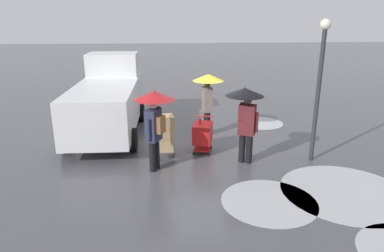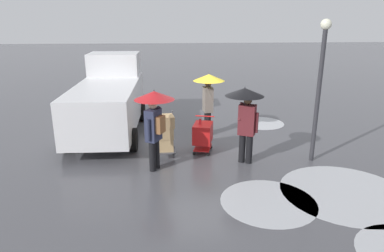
{
  "view_description": "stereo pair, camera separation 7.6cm",
  "coord_description": "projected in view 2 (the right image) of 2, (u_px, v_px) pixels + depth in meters",
  "views": [
    {
      "loc": [
        1.35,
        10.11,
        3.9
      ],
      "look_at": [
        0.59,
        1.09,
        1.05
      ],
      "focal_mm": 32.52,
      "sensor_mm": 36.0,
      "label": 1
    },
    {
      "loc": [
        1.27,
        10.12,
        3.9
      ],
      "look_at": [
        0.59,
        1.09,
        1.05
      ],
      "focal_mm": 32.52,
      "sensor_mm": 36.0,
      "label": 2
    }
  ],
  "objects": [
    {
      "name": "ground_plane",
      "position": [
        208.0,
        147.0,
        10.89
      ],
      "size": [
        90.0,
        90.0,
        0.0
      ],
      "primitive_type": "plane",
      "color": "#4C4C51"
    },
    {
      "name": "slush_patch_near_cluster",
      "position": [
        345.0,
        192.0,
        8.08
      ],
      "size": [
        2.98,
        2.98,
        0.01
      ],
      "primitive_type": "cylinder",
      "color": "#ADAFB5",
      "rests_on": "ground"
    },
    {
      "name": "slush_patch_under_van",
      "position": [
        268.0,
        202.0,
        7.67
      ],
      "size": [
        2.12,
        2.12,
        0.01
      ],
      "primitive_type": "cylinder",
      "color": "#ADAFB5",
      "rests_on": "ground"
    },
    {
      "name": "slush_patch_far_side",
      "position": [
        261.0,
        123.0,
        13.34
      ],
      "size": [
        1.71,
        1.71,
        0.01
      ],
      "primitive_type": "cylinder",
      "color": "silver",
      "rests_on": "ground"
    },
    {
      "name": "cargo_van_parked_right",
      "position": [
        109.0,
        99.0,
        11.96
      ],
      "size": [
        2.27,
        5.38,
        2.6
      ],
      "color": "white",
      "rests_on": "ground"
    },
    {
      "name": "shopping_cart_vendor",
      "position": [
        203.0,
        134.0,
        10.34
      ],
      "size": [
        0.74,
        0.93,
        1.04
      ],
      "color": "red",
      "rests_on": "ground"
    },
    {
      "name": "hand_dolly_boxes",
      "position": [
        166.0,
        133.0,
        9.91
      ],
      "size": [
        0.56,
        0.74,
        1.32
      ],
      "color": "#515156",
      "rests_on": "ground"
    },
    {
      "name": "pedestrian_pink_side",
      "position": [
        154.0,
        112.0,
        8.88
      ],
      "size": [
        1.04,
        1.04,
        2.15
      ],
      "color": "black",
      "rests_on": "ground"
    },
    {
      "name": "pedestrian_black_side",
      "position": [
        208.0,
        90.0,
        11.55
      ],
      "size": [
        1.04,
        1.04,
        2.15
      ],
      "color": "black",
      "rests_on": "ground"
    },
    {
      "name": "pedestrian_white_side",
      "position": [
        246.0,
        108.0,
        9.31
      ],
      "size": [
        1.04,
        1.04,
        2.15
      ],
      "color": "black",
      "rests_on": "ground"
    },
    {
      "name": "street_lamp",
      "position": [
        320.0,
        77.0,
        9.19
      ],
      "size": [
        0.28,
        0.28,
        3.86
      ],
      "color": "#2D2D33",
      "rests_on": "ground"
    }
  ]
}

